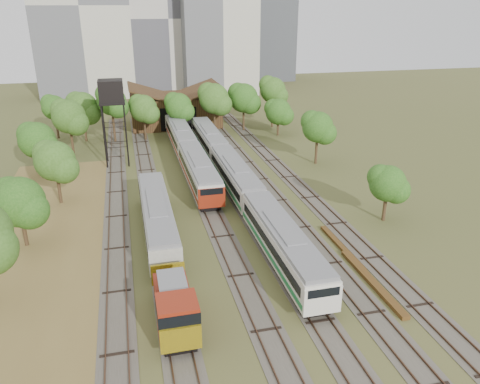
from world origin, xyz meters
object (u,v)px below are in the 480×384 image
object	(u,v)px
railcar_red_set	(189,152)
railcar_green_set	(236,177)
shunter_locomotive	(175,309)
water_tower	(111,94)

from	to	relation	value
railcar_red_set	railcar_green_set	xyz separation A→B (m)	(4.00, -11.34, -0.07)
railcar_red_set	railcar_green_set	world-z (taller)	railcar_red_set
railcar_green_set	shunter_locomotive	world-z (taller)	railcar_green_set
water_tower	railcar_red_set	bearing A→B (deg)	-17.64
railcar_red_set	shunter_locomotive	world-z (taller)	railcar_red_set
railcar_red_set	railcar_green_set	bearing A→B (deg)	-70.58
shunter_locomotive	water_tower	distance (m)	39.55
railcar_green_set	water_tower	xyz separation A→B (m)	(-13.69, 14.42, 8.03)
railcar_red_set	water_tower	world-z (taller)	water_tower
shunter_locomotive	railcar_green_set	bearing A→B (deg)	67.45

